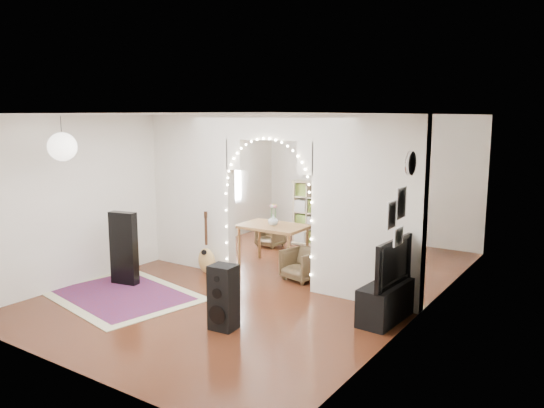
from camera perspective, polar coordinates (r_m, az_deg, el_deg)
The scene contains 25 objects.
floor at distance 8.78m, azimuth -0.12°, elevation -8.28°, with size 7.50×7.50×0.00m, color black.
ceiling at distance 8.36m, azimuth -0.12°, elevation 9.62°, with size 5.00×7.50×0.02m, color white.
wall_back at distance 11.74m, azimuth 10.17°, elevation 2.82°, with size 5.00×0.02×2.70m, color silver.
wall_front at distance 5.81m, azimuth -21.32°, elevation -4.38°, with size 5.00×0.02×2.70m, color silver.
wall_left at distance 10.07m, azimuth -12.02°, elevation 1.68°, with size 0.02×7.50×2.70m, color silver.
wall_right at distance 7.39m, azimuth 16.18°, elevation -1.25°, with size 0.02×7.50×2.70m, color silver.
divider_wall at distance 8.46m, azimuth -0.12°, elevation 0.95°, with size 5.00×0.20×2.70m.
fairy_lights at distance 8.33m, azimuth -0.62°, elevation 1.69°, with size 1.64×0.04×1.60m, color #FFEABF, non-canonical shape.
window at distance 11.35m, azimuth -5.41°, elevation 3.46°, with size 0.04×1.20×1.40m, color white.
wall_clock at distance 6.73m, azimuth 14.75°, elevation 4.25°, with size 0.31×0.31×0.03m, color white.
picture_frames at distance 6.44m, azimuth 13.35°, elevation -1.32°, with size 0.02×0.50×0.70m, color white, non-canonical shape.
paper_lantern at distance 8.00m, azimuth -21.63°, elevation 5.75°, with size 0.40×0.40×0.40m, color white.
ceiling_fan at distance 10.09m, azimuth 6.29°, elevation 7.83°, with size 1.10×1.10×0.30m, color gold, non-canonical shape.
area_rug at distance 8.43m, azimuth -15.83°, elevation -9.37°, with size 2.26×1.70×0.02m, color maroon.
guitar_case at distance 8.79m, azimuth -15.64°, elevation -4.63°, with size 0.45×0.15×1.18m, color black.
acoustic_guitar at distance 9.16m, azimuth -7.07°, elevation -5.00°, with size 0.39×0.27×0.92m.
tabby_cat at distance 8.03m, azimuth -5.25°, elevation -9.16°, with size 0.21×0.43×0.29m.
floor_speaker at distance 6.81m, azimuth -5.25°, elevation -9.98°, with size 0.35×0.32×0.83m.
media_console at distance 7.28m, azimuth 12.18°, elevation -10.23°, with size 0.40×1.00×0.50m, color black.
tv at distance 7.11m, azimuth 12.34°, elevation -5.98°, with size 1.07×0.14×0.62m, color black.
bookcase at distance 11.00m, azimuth 5.57°, elevation -1.06°, with size 1.31×0.33×1.35m, color #C8B591.
dining_table at distance 9.45m, azimuth 0.12°, elevation -2.72°, with size 1.21×0.81×0.76m.
flower_vase at distance 9.42m, azimuth 0.12°, elevation -1.72°, with size 0.18×0.18×0.19m, color white.
dining_chair_left at distance 11.00m, azimuth -0.20°, elevation -3.44°, with size 0.48×0.49×0.45m, color #4C3C26.
dining_chair_right at distance 8.80m, azimuth 3.20°, elevation -6.53°, with size 0.54×0.56×0.51m, color #4C3C26.
Camera 1 is at (4.67, -6.94, 2.67)m, focal length 35.00 mm.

